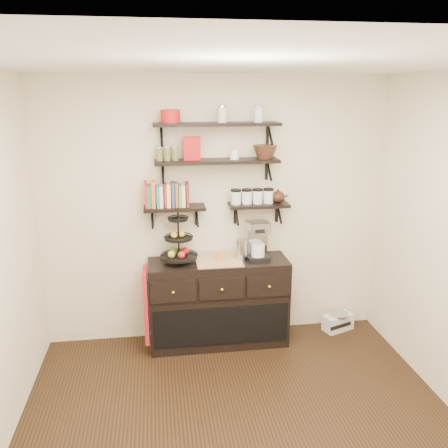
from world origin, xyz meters
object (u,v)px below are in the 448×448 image
fruit_stand (179,245)px  coffee_maker (257,241)px  sideboard (219,302)px  radio (338,322)px

fruit_stand → coffee_maker: size_ratio=1.35×
sideboard → coffee_maker: (0.40, 0.03, 0.63)m
sideboard → coffee_maker: size_ratio=3.58×
coffee_maker → radio: 1.36m
fruit_stand → coffee_maker: fruit_stand is taller
fruit_stand → radio: 1.98m
coffee_maker → sideboard: bearing=-180.0°
fruit_stand → coffee_maker: 0.79m
sideboard → coffee_maker: bearing=3.8°
sideboard → fruit_stand: size_ratio=2.64×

